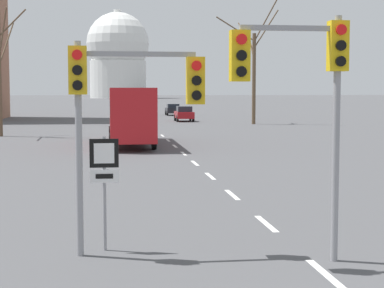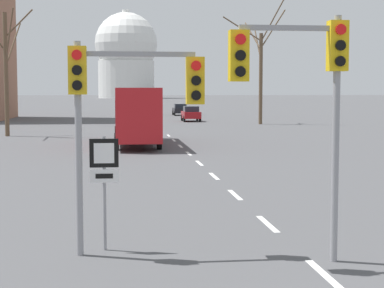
{
  "view_description": "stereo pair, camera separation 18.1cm",
  "coord_description": "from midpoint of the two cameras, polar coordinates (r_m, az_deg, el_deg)",
  "views": [
    {
      "loc": [
        -3.91,
        -6.98,
        3.36
      ],
      "look_at": [
        -2.16,
        6.5,
        2.22
      ],
      "focal_mm": 60.0,
      "sensor_mm": 36.0,
      "label": 1
    },
    {
      "loc": [
        -3.73,
        -7.0,
        3.36
      ],
      "look_at": [
        -2.16,
        6.5,
        2.22
      ],
      "focal_mm": 60.0,
      "sensor_mm": 36.0,
      "label": 2
    }
  ],
  "objects": [
    {
      "name": "lane_stripe_0",
      "position": [
        12.17,
        11.41,
        -11.29
      ],
      "size": [
        0.16,
        2.0,
        0.01
      ],
      "primitive_type": "cube",
      "color": "silver",
      "rests_on": "ground_plane"
    },
    {
      "name": "lane_stripe_1",
      "position": [
        16.37,
        6.3,
        -7.04
      ],
      "size": [
        0.16,
        2.0,
        0.01
      ],
      "primitive_type": "cube",
      "color": "silver",
      "rests_on": "ground_plane"
    },
    {
      "name": "lane_stripe_2",
      "position": [
        20.69,
        3.34,
        -4.52
      ],
      "size": [
        0.16,
        2.0,
        0.01
      ],
      "primitive_type": "cube",
      "color": "silver",
      "rests_on": "ground_plane"
    },
    {
      "name": "lane_stripe_3",
      "position": [
        25.08,
        1.42,
        -2.87
      ],
      "size": [
        0.16,
        2.0,
        0.01
      ],
      "primitive_type": "cube",
      "color": "silver",
      "rests_on": "ground_plane"
    },
    {
      "name": "lane_stripe_4",
      "position": [
        29.5,
        0.08,
        -1.71
      ],
      "size": [
        0.16,
        2.0,
        0.01
      ],
      "primitive_type": "cube",
      "color": "silver",
      "rests_on": "ground_plane"
    },
    {
      "name": "lane_stripe_5",
      "position": [
        33.94,
        -0.91,
        -0.85
      ],
      "size": [
        0.16,
        2.0,
        0.01
      ],
      "primitive_type": "cube",
      "color": "silver",
      "rests_on": "ground_plane"
    },
    {
      "name": "lane_stripe_6",
      "position": [
        38.4,
        -1.67,
        -0.19
      ],
      "size": [
        0.16,
        2.0,
        0.01
      ],
      "primitive_type": "cube",
      "color": "silver",
      "rests_on": "ground_plane"
    },
    {
      "name": "lane_stripe_7",
      "position": [
        42.86,
        -2.27,
        0.33
      ],
      "size": [
        0.16,
        2.0,
        0.01
      ],
      "primitive_type": "cube",
      "color": "silver",
      "rests_on": "ground_plane"
    },
    {
      "name": "lane_stripe_8",
      "position": [
        47.33,
        -2.76,
        0.76
      ],
      "size": [
        0.16,
        2.0,
        0.01
      ],
      "primitive_type": "cube",
      "color": "silver",
      "rests_on": "ground_plane"
    },
    {
      "name": "traffic_signal_near_left",
      "position": [
        13.0,
        -6.67,
        4.45
      ],
      "size": [
        2.72,
        0.34,
        4.33
      ],
      "color": "gray",
      "rests_on": "ground_plane"
    },
    {
      "name": "traffic_signal_centre_tall",
      "position": [
        12.49,
        9.45,
        5.98
      ],
      "size": [
        2.28,
        0.34,
        4.78
      ],
      "color": "gray",
      "rests_on": "ground_plane"
    },
    {
      "name": "route_sign_post",
      "position": [
        13.48,
        -8.18,
        -2.59
      ],
      "size": [
        0.6,
        0.08,
        2.4
      ],
      "color": "gray",
      "rests_on": "ground_plane"
    },
    {
      "name": "sedan_near_left",
      "position": [
        68.68,
        -0.79,
        2.72
      ],
      "size": [
        1.86,
        3.99,
        1.63
      ],
      "color": "maroon",
      "rests_on": "ground_plane"
    },
    {
      "name": "sedan_near_right",
      "position": [
        85.14,
        -1.77,
        3.09
      ],
      "size": [
        1.85,
        4.02,
        1.53
      ],
      "color": "black",
      "rests_on": "ground_plane"
    },
    {
      "name": "sedan_mid_centre",
      "position": [
        61.14,
        -5.97,
        2.45
      ],
      "size": [
        1.97,
        3.88,
        1.67
      ],
      "color": "slate",
      "rests_on": "ground_plane"
    },
    {
      "name": "city_bus",
      "position": [
        39.38,
        -5.62,
        2.9
      ],
      "size": [
        2.66,
        10.8,
        3.48
      ],
      "color": "red",
      "rests_on": "ground_plane"
    },
    {
      "name": "bare_tree_left_near",
      "position": [
        48.44,
        -16.84,
        6.5
      ],
      "size": [
        3.34,
        5.5,
        9.11
      ],
      "color": "brown",
      "rests_on": "ground_plane"
    },
    {
      "name": "bare_tree_right_near",
      "position": [
        63.58,
        5.42,
        6.79
      ],
      "size": [
        6.29,
        5.26,
        12.13
      ],
      "color": "brown",
      "rests_on": "ground_plane"
    },
    {
      "name": "capitol_dome",
      "position": [
        262.64,
        -6.62,
        7.84
      ],
      "size": [
        25.1,
        25.1,
        35.46
      ],
      "color": "silver",
      "rests_on": "ground_plane"
    }
  ]
}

